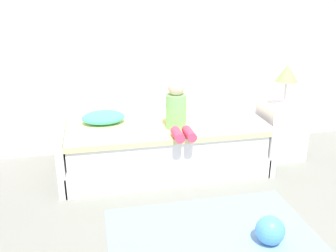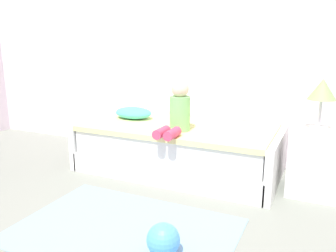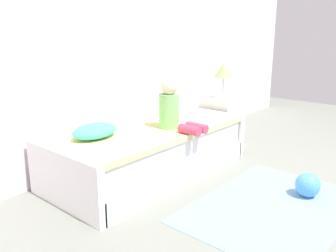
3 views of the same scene
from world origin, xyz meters
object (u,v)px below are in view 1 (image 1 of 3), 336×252
at_px(table_lamp, 287,75).
at_px(pillow, 103,117).
at_px(bed, 163,145).
at_px(child_figure, 177,110).
at_px(toy_ball, 270,230).
at_px(nightstand, 281,131).

bearing_deg(table_lamp, pillow, 176.93).
height_order(bed, table_lamp, table_lamp).
relative_size(bed, child_figure, 4.14).
xyz_separation_m(table_lamp, child_figure, (-1.25, -0.22, -0.23)).
height_order(pillow, toy_ball, pillow).
distance_m(table_lamp, pillow, 1.99).
bearing_deg(toy_ball, nightstand, 60.10).
bearing_deg(child_figure, nightstand, 10.12).
bearing_deg(toy_ball, table_lamp, 60.10).
distance_m(child_figure, toy_ball, 1.42).
bearing_deg(child_figure, toy_ball, -70.65).
distance_m(nightstand, table_lamp, 0.64).
relative_size(bed, pillow, 4.80).
height_order(bed, toy_ball, bed).
bearing_deg(toy_ball, child_figure, 109.35).
bearing_deg(pillow, table_lamp, -3.07).
bearing_deg(child_figure, table_lamp, 10.12).
xyz_separation_m(table_lamp, toy_ball, (-0.83, -1.44, -0.83)).
height_order(nightstand, pillow, pillow).
bearing_deg(nightstand, toy_ball, -119.90).
xyz_separation_m(pillow, toy_ball, (1.13, -1.54, -0.46)).
height_order(bed, nightstand, nightstand).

